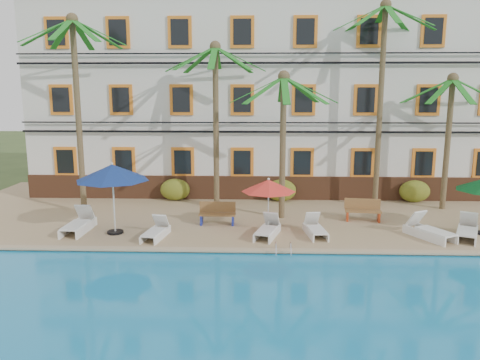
{
  "coord_description": "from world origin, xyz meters",
  "views": [
    {
      "loc": [
        -0.8,
        -16.27,
        5.68
      ],
      "look_at": [
        -1.47,
        3.0,
        2.0
      ],
      "focal_mm": 35.0,
      "sensor_mm": 36.0,
      "label": 1
    }
  ],
  "objects_px": {
    "lounger_d": "(315,229)",
    "bench_left": "(217,213)",
    "umbrella_red": "(269,186)",
    "lounger_c": "(268,229)",
    "lounger_a": "(79,224)",
    "lounger_f": "(467,230)",
    "lounger_b": "(156,231)",
    "lounger_e": "(429,230)",
    "palm_c": "(283,122)",
    "pool_ladder": "(283,252)",
    "umbrella_blue": "(112,173)",
    "palm_a": "(77,89)",
    "palm_d": "(382,79)",
    "bench_right": "(363,210)",
    "palm_b": "(216,102)",
    "palm_e": "(449,120)"
  },
  "relations": [
    {
      "from": "lounger_d",
      "to": "bench_left",
      "type": "bearing_deg",
      "value": 160.14
    },
    {
      "from": "lounger_a",
      "to": "lounger_b",
      "type": "xyz_separation_m",
      "value": [
        3.19,
        -0.68,
        -0.05
      ]
    },
    {
      "from": "lounger_f",
      "to": "bench_left",
      "type": "distance_m",
      "value": 9.64
    },
    {
      "from": "lounger_d",
      "to": "pool_ladder",
      "type": "height_order",
      "value": "lounger_d"
    },
    {
      "from": "lounger_c",
      "to": "lounger_e",
      "type": "height_order",
      "value": "lounger_e"
    },
    {
      "from": "umbrella_red",
      "to": "lounger_a",
      "type": "height_order",
      "value": "umbrella_red"
    },
    {
      "from": "lounger_a",
      "to": "pool_ladder",
      "type": "height_order",
      "value": "lounger_a"
    },
    {
      "from": "palm_c",
      "to": "palm_d",
      "type": "distance_m",
      "value": 5.38
    },
    {
      "from": "umbrella_red",
      "to": "bench_right",
      "type": "relative_size",
      "value": 1.38
    },
    {
      "from": "palm_d",
      "to": "lounger_f",
      "type": "bearing_deg",
      "value": -65.16
    },
    {
      "from": "palm_a",
      "to": "palm_c",
      "type": "relative_size",
      "value": 1.38
    },
    {
      "from": "lounger_f",
      "to": "bench_right",
      "type": "distance_m",
      "value": 4.08
    },
    {
      "from": "lounger_f",
      "to": "pool_ladder",
      "type": "height_order",
      "value": "lounger_f"
    },
    {
      "from": "palm_c",
      "to": "lounger_c",
      "type": "relative_size",
      "value": 3.31
    },
    {
      "from": "palm_c",
      "to": "palm_d",
      "type": "relative_size",
      "value": 0.66
    },
    {
      "from": "palm_c",
      "to": "palm_e",
      "type": "bearing_deg",
      "value": 13.51
    },
    {
      "from": "lounger_c",
      "to": "lounger_e",
      "type": "bearing_deg",
      "value": 0.02
    },
    {
      "from": "lounger_a",
      "to": "pool_ladder",
      "type": "distance_m",
      "value": 8.17
    },
    {
      "from": "lounger_b",
      "to": "lounger_f",
      "type": "xyz_separation_m",
      "value": [
        11.67,
        0.37,
        0.04
      ]
    },
    {
      "from": "palm_d",
      "to": "bench_left",
      "type": "height_order",
      "value": "palm_d"
    },
    {
      "from": "palm_c",
      "to": "lounger_a",
      "type": "distance_m",
      "value": 9.22
    },
    {
      "from": "palm_d",
      "to": "palm_b",
      "type": "bearing_deg",
      "value": -176.14
    },
    {
      "from": "palm_d",
      "to": "umbrella_blue",
      "type": "bearing_deg",
      "value": -157.16
    },
    {
      "from": "lounger_c",
      "to": "bench_left",
      "type": "bearing_deg",
      "value": 142.04
    },
    {
      "from": "lounger_a",
      "to": "lounger_f",
      "type": "relative_size",
      "value": 1.02
    },
    {
      "from": "palm_a",
      "to": "lounger_d",
      "type": "distance_m",
      "value": 11.73
    },
    {
      "from": "lounger_f",
      "to": "palm_d",
      "type": "bearing_deg",
      "value": 114.84
    },
    {
      "from": "lounger_a",
      "to": "lounger_c",
      "type": "distance_m",
      "value": 7.4
    },
    {
      "from": "lounger_e",
      "to": "pool_ladder",
      "type": "height_order",
      "value": "lounger_e"
    },
    {
      "from": "umbrella_red",
      "to": "lounger_c",
      "type": "height_order",
      "value": "umbrella_red"
    },
    {
      "from": "umbrella_red",
      "to": "lounger_b",
      "type": "bearing_deg",
      "value": -166.59
    },
    {
      "from": "palm_b",
      "to": "lounger_a",
      "type": "bearing_deg",
      "value": -141.71
    },
    {
      "from": "palm_d",
      "to": "lounger_d",
      "type": "height_order",
      "value": "palm_d"
    },
    {
      "from": "palm_a",
      "to": "lounger_c",
      "type": "height_order",
      "value": "palm_a"
    },
    {
      "from": "palm_c",
      "to": "lounger_f",
      "type": "relative_size",
      "value": 3.08
    },
    {
      "from": "umbrella_blue",
      "to": "lounger_a",
      "type": "height_order",
      "value": "umbrella_blue"
    },
    {
      "from": "palm_a",
      "to": "palm_c",
      "type": "height_order",
      "value": "palm_a"
    },
    {
      "from": "umbrella_red",
      "to": "lounger_c",
      "type": "relative_size",
      "value": 1.13
    },
    {
      "from": "umbrella_blue",
      "to": "lounger_c",
      "type": "bearing_deg",
      "value": -1.86
    },
    {
      "from": "palm_a",
      "to": "umbrella_blue",
      "type": "bearing_deg",
      "value": -52.4
    },
    {
      "from": "lounger_b",
      "to": "lounger_e",
      "type": "relative_size",
      "value": 0.85
    },
    {
      "from": "palm_e",
      "to": "lounger_c",
      "type": "bearing_deg",
      "value": -151.32
    },
    {
      "from": "palm_e",
      "to": "lounger_d",
      "type": "bearing_deg",
      "value": -146.17
    },
    {
      "from": "lounger_f",
      "to": "bench_right",
      "type": "relative_size",
      "value": 1.32
    },
    {
      "from": "umbrella_red",
      "to": "lounger_d",
      "type": "distance_m",
      "value": 2.41
    },
    {
      "from": "palm_e",
      "to": "lounger_f",
      "type": "distance_m",
      "value": 5.95
    },
    {
      "from": "palm_a",
      "to": "lounger_f",
      "type": "xyz_separation_m",
      "value": [
        15.69,
        -3.16,
        -5.23
      ]
    },
    {
      "from": "lounger_b",
      "to": "bench_right",
      "type": "bearing_deg",
      "value": 17.84
    },
    {
      "from": "palm_a",
      "to": "bench_right",
      "type": "xyz_separation_m",
      "value": [
        12.32,
        -0.87,
        -5.06
      ]
    },
    {
      "from": "lounger_c",
      "to": "palm_e",
      "type": "bearing_deg",
      "value": 28.68
    }
  ]
}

